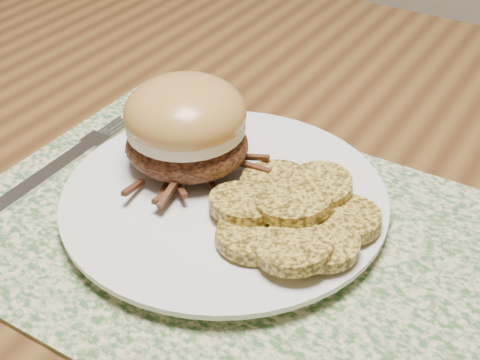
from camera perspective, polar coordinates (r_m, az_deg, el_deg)
name	(u,v)px	position (r m, az deg, el deg)	size (l,w,h in m)	color
dining_table	(290,248)	(0.66, 4.29, -5.84)	(1.50, 0.90, 0.75)	brown
placemat	(232,234)	(0.55, -0.65, -4.64)	(0.45, 0.33, 0.00)	#3A5F30
dinner_plate	(224,200)	(0.57, -1.34, -1.76)	(0.26, 0.26, 0.02)	silver
pork_sandwich	(186,126)	(0.58, -4.63, 4.58)	(0.12, 0.12, 0.08)	black
roasted_potatoes	(294,214)	(0.53, 4.63, -2.94)	(0.15, 0.15, 0.04)	gold
fork	(60,165)	(0.64, -15.14, 1.22)	(0.02, 0.20, 0.00)	#B8B8C0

